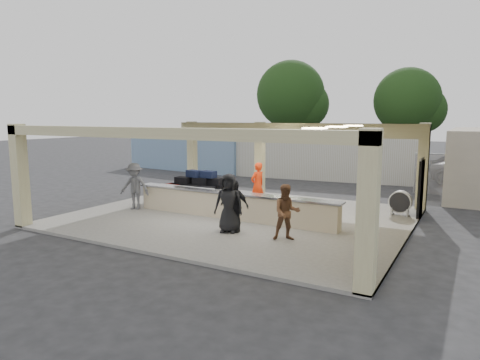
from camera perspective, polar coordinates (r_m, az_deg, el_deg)
The scene contains 15 objects.
ground at distance 16.15m, azimuth -0.20°, elevation -5.12°, with size 120.00×120.00×0.00m, color #242426.
pavilion at distance 16.36m, azimuth 1.59°, elevation -0.13°, with size 12.01×10.00×3.55m.
baggage_counter at distance 15.60m, azimuth -1.11°, elevation -3.39°, with size 8.20×0.58×0.98m.
luggage_cart at distance 17.54m, azimuth -5.61°, elevation -1.01°, with size 2.62×1.64×1.52m.
drum_fan at distance 17.22m, azimuth 20.59°, elevation -2.78°, with size 0.85×0.46×0.93m.
baggage_handler at distance 17.39m, azimuth 2.34°, elevation -0.69°, with size 0.68×0.37×1.86m, color #F9330D.
passenger_a at distance 12.89m, azimuth 6.23°, elevation -4.31°, with size 0.82×0.36×1.69m, color brown.
passenger_b at distance 13.77m, azimuth -0.76°, elevation -3.45°, with size 0.99×0.36×1.69m, color black.
passenger_c at distance 17.59m, azimuth -13.88°, elevation -0.82°, with size 1.20×0.42×1.86m, color #505156.
passenger_d at distance 13.68m, azimuth -1.49°, elevation -3.08°, with size 0.93×0.38×1.90m, color black.
car_dark at distance 28.72m, azimuth 28.33°, elevation 1.35°, with size 1.59×4.52×1.51m, color black.
container_white at distance 26.98m, azimuth 10.34°, elevation 3.07°, with size 12.32×2.46×2.67m, color beige.
container_blue at distance 31.11m, azimuth -6.84°, elevation 3.68°, with size 9.62×2.31×2.50m, color #7AA0C4.
tree_left at distance 40.89m, azimuth 7.25°, elevation 10.87°, with size 6.60×6.30×9.00m.
tree_mid at distance 40.21m, azimuth 21.86°, elevation 9.49°, with size 6.00×5.60×8.00m.
Camera 1 is at (7.73, -13.67, 3.77)m, focal length 32.00 mm.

